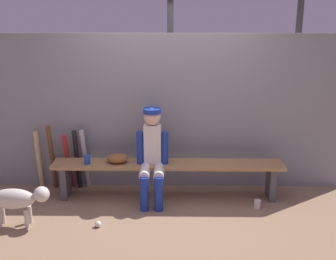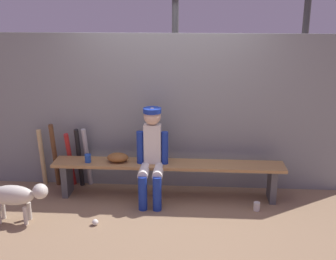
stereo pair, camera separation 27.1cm
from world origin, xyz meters
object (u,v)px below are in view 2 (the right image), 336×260
baseball (95,222)px  cup_on_ground (257,206)px  bat_aluminum_red (70,160)px  player_seated (152,152)px  bat_wood_dark (55,155)px  dog (17,196)px  bat_wood_natural (42,157)px  baseball_glove (118,157)px  dugout_bench (168,170)px  bat_aluminum_black (79,158)px  cup_on_bench (88,158)px  bat_aluminum_silver (87,157)px

baseball → cup_on_ground: cup_on_ground is taller
bat_aluminum_red → baseball: bat_aluminum_red is taller
player_seated → bat_aluminum_red: (-1.18, 0.35, -0.26)m
bat_wood_dark → dog: bat_wood_dark is taller
baseball → bat_wood_natural: bearing=132.5°
player_seated → baseball_glove: player_seated is taller
bat_wood_natural → dog: (0.07, -1.05, -0.08)m
bat_wood_natural → baseball: bat_wood_natural is taller
cup_on_ground → dog: dog is taller
dugout_bench → bat_wood_natural: bat_wood_natural is taller
baseball_glove → bat_aluminum_black: 0.65m
baseball → cup_on_bench: bearing=108.2°
bat_aluminum_silver → bat_wood_natural: (-0.64, -0.01, -0.01)m
cup_on_ground → bat_aluminum_black: bearing=166.8°
bat_wood_natural → baseball: (0.99, -1.07, -0.38)m
bat_wood_dark → dog: 1.01m
baseball → cup_on_bench: (-0.25, 0.76, 0.50)m
bat_wood_dark → bat_wood_natural: (-0.20, 0.05, -0.05)m
bat_aluminum_black → baseball: (0.45, -1.05, -0.39)m
player_seated → bat_aluminum_black: size_ratio=1.42×
player_seated → dog: player_seated is taller
baseball_glove → cup_on_bench: size_ratio=2.55×
bat_aluminum_red → cup_on_bench: bat_aluminum_red is taller
bat_aluminum_black → bat_wood_dark: (-0.33, -0.03, 0.04)m
baseball_glove → dog: baseball_glove is taller
bat_aluminum_red → player_seated: bearing=-16.7°
bat_wood_natural → bat_aluminum_silver: bearing=0.7°
baseball_glove → dog: size_ratio=0.33×
cup_on_ground → baseball: bearing=-165.7°
bat_wood_dark → baseball: bearing=-52.5°
bat_wood_dark → baseball: bat_wood_dark is taller
bat_wood_natural → baseball: 1.51m
baseball_glove → bat_wood_natural: bat_wood_natural is taller
baseball_glove → player_seated: bearing=-13.7°
bat_wood_dark → cup_on_bench: 0.60m
bat_wood_dark → dog: size_ratio=1.11×
bat_aluminum_black → bat_wood_dark: 0.34m
bat_aluminum_silver → dog: 1.20m
player_seated → bat_aluminum_silver: player_seated is taller
baseball → cup_on_ground: 1.99m
cup_on_bench → bat_aluminum_silver: bearing=107.0°
bat_wood_dark → cup_on_bench: size_ratio=8.54×
dog → cup_on_ground: bearing=9.3°
bat_aluminum_black → bat_aluminum_red: bearing=-176.8°
cup_on_bench → dog: bearing=-132.3°
bat_aluminum_black → cup_on_bench: (0.20, -0.29, 0.11)m
cup_on_ground → dog: (-2.85, -0.46, 0.28)m
baseball_glove → dog: (-1.05, -0.78, -0.21)m
bat_wood_natural → cup_on_bench: size_ratio=7.55×
player_seated → bat_aluminum_black: bearing=161.0°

